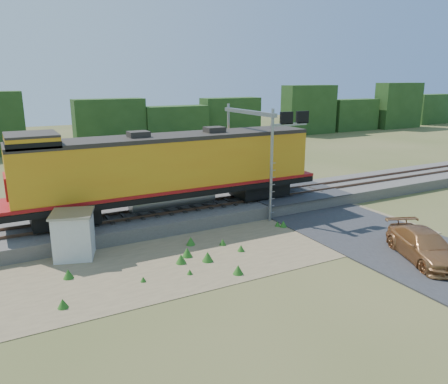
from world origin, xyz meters
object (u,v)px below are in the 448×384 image
signal_gantry (258,134)px  locomotive (167,168)px  car (424,246)px  shed (74,235)px

signal_gantry → locomotive: bearing=173.9°
locomotive → car: locomotive is taller
car → locomotive: bearing=150.7°
locomotive → shed: 7.25m
shed → car: 17.69m
locomotive → signal_gantry: 6.49m
shed → signal_gantry: signal_gantry is taller
signal_gantry → car: (3.01, -10.91, -4.59)m
signal_gantry → car: signal_gantry is taller
locomotive → signal_gantry: (6.19, -0.67, 1.84)m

